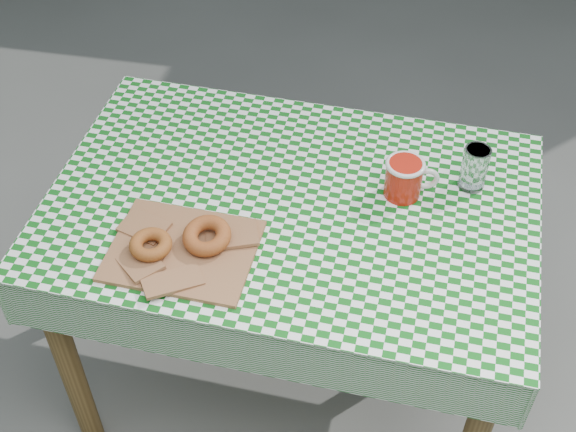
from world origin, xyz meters
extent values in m
plane|color=#53534E|center=(0.00, 0.00, 0.00)|extent=(60.00, 60.00, 0.00)
cube|color=brown|center=(-0.12, -0.01, 0.38)|extent=(1.18, 0.81, 0.75)
cube|color=#0D5714|center=(-0.12, -0.01, 0.75)|extent=(1.20, 0.83, 0.01)
cube|color=olive|center=(-0.33, -0.21, 0.76)|extent=(0.33, 0.27, 0.02)
torus|color=brown|center=(-0.40, -0.23, 0.79)|extent=(0.12, 0.12, 0.03)
torus|color=brown|center=(-0.28, -0.18, 0.79)|extent=(0.15, 0.15, 0.03)
cylinder|color=silver|center=(0.30, 0.13, 0.81)|extent=(0.06, 0.06, 0.11)
camera|label=1|loc=(0.12, -1.30, 2.03)|focal=47.99mm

